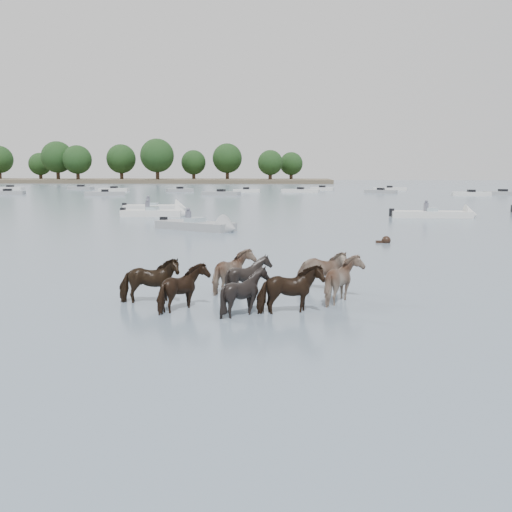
{
  "coord_description": "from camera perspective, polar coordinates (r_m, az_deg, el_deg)",
  "views": [
    {
      "loc": [
        0.14,
        -13.93,
        3.5
      ],
      "look_at": [
        -0.97,
        1.77,
        1.1
      ],
      "focal_mm": 39.43,
      "sensor_mm": 36.0,
      "label": 1
    }
  ],
  "objects": [
    {
      "name": "motorboat_a",
      "position": [
        44.09,
        -9.5,
        4.29
      ],
      "size": [
        5.33,
        1.69,
        1.92
      ],
      "rotation": [
        0.0,
        0.0,
        -0.02
      ],
      "color": "silver",
      "rests_on": "ground"
    },
    {
      "name": "motorboat_f",
      "position": [
        50.75,
        -9.56,
        4.85
      ],
      "size": [
        5.73,
        1.94,
        1.92
      ],
      "rotation": [
        0.0,
        0.0,
        0.06
      ],
      "color": "silver",
      "rests_on": "ground"
    },
    {
      "name": "motorboat_c",
      "position": [
        44.6,
        18.37,
        4.02
      ],
      "size": [
        6.51,
        1.82,
        1.92
      ],
      "rotation": [
        0.0,
        0.0,
        -0.04
      ],
      "color": "silver",
      "rests_on": "ground"
    },
    {
      "name": "swimming_pony",
      "position": [
        28.15,
        12.97,
        1.51
      ],
      "size": [
        0.72,
        0.44,
        0.44
      ],
      "color": "black",
      "rests_on": "ground"
    },
    {
      "name": "shoreline",
      "position": [
        178.33,
        -19.27,
        7.23
      ],
      "size": [
        160.0,
        30.0,
        1.0
      ],
      "primitive_type": "cube",
      "color": "#4C4233",
      "rests_on": "ground"
    },
    {
      "name": "pony_herd",
      "position": [
        15.06,
        -0.1,
        -2.69
      ],
      "size": [
        6.66,
        4.16,
        1.37
      ],
      "color": "black",
      "rests_on": "ground"
    },
    {
      "name": "motorboat_b",
      "position": [
        33.33,
        -5.18,
        2.99
      ],
      "size": [
        5.58,
        4.12,
        1.92
      ],
      "rotation": [
        0.0,
        0.0,
        -0.52
      ],
      "color": "gray",
      "rests_on": "ground"
    },
    {
      "name": "distant_flotilla",
      "position": [
        90.38,
        4.0,
        6.59
      ],
      "size": [
        106.04,
        27.53,
        0.93
      ],
      "color": "silver",
      "rests_on": "ground"
    },
    {
      "name": "ground",
      "position": [
        14.37,
        3.4,
        -5.45
      ],
      "size": [
        400.0,
        400.0,
        0.0
      ],
      "primitive_type": "plane",
      "color": "#4A5C6B",
      "rests_on": "ground"
    },
    {
      "name": "treeline",
      "position": [
        177.81,
        -19.41,
        9.18
      ],
      "size": [
        148.34,
        20.83,
        12.38
      ],
      "color": "#382619",
      "rests_on": "ground"
    }
  ]
}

